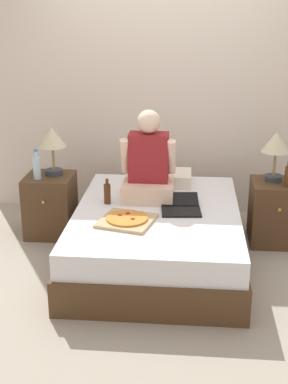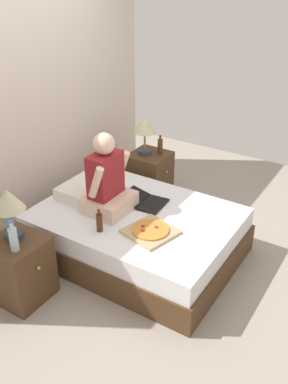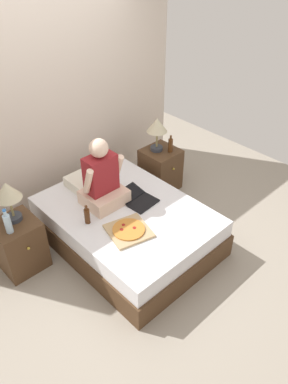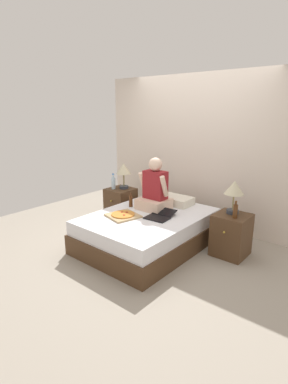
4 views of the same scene
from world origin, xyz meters
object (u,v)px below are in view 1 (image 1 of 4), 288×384
(lamp_on_left_nightstand, at_px, (52,141))
(lamp_on_right_nightstand, at_px, (276,146))
(bed, at_px, (157,236))
(water_bottle, at_px, (37,167))
(nightstand_right, at_px, (275,212))
(beer_bottle_on_bed, at_px, (107,193))
(nightstand_left, at_px, (51,205))
(pizza_box, at_px, (127,220))
(person_seated, at_px, (148,167))
(laptop, at_px, (181,207))
(beer_bottle, at_px, (288,176))

(lamp_on_left_nightstand, relative_size, lamp_on_right_nightstand, 1.00)
(bed, xyz_separation_m, water_bottle, (-1.13, 0.42, 0.46))
(water_bottle, height_order, nightstand_right, water_bottle)
(beer_bottle_on_bed, bearing_deg, lamp_on_right_nightstand, 17.08)
(nightstand_left, relative_size, pizza_box, 1.19)
(lamp_on_left_nightstand, bearing_deg, nightstand_right, -1.40)
(person_seated, bearing_deg, nightstand_left, 166.07)
(laptop, bearing_deg, nightstand_left, 158.34)
(bed, xyz_separation_m, beer_bottle_on_bed, (-0.44, 0.11, 0.33))
(water_bottle, height_order, beer_bottle_on_bed, water_bottle)
(nightstand_right, distance_m, pizza_box, 1.51)
(lamp_on_right_nightstand, bearing_deg, lamp_on_left_nightstand, 180.00)
(beer_bottle, bearing_deg, pizza_box, -152.55)
(lamp_on_left_nightstand, distance_m, nightstand_right, 2.15)
(water_bottle, relative_size, laptop, 0.63)
(laptop, bearing_deg, beer_bottle_on_bed, 171.26)
(bed, bearing_deg, nightstand_right, 25.75)
(lamp_on_left_nightstand, distance_m, beer_bottle_on_bed, 0.80)
(nightstand_left, bearing_deg, lamp_on_left_nightstand, 51.37)
(bed, xyz_separation_m, nightstand_right, (1.05, 0.50, 0.05))
(bed, relative_size, laptop, 4.32)
(beer_bottle, bearing_deg, lamp_on_right_nightstand, 123.69)
(nightstand_right, xyz_separation_m, beer_bottle_on_bed, (-1.48, -0.40, 0.28))
(bed, xyz_separation_m, person_seated, (-0.10, 0.27, 0.53))
(nightstand_right, bearing_deg, bed, -154.25)
(bed, bearing_deg, person_seated, 109.62)
(beer_bottle, xyz_separation_m, person_seated, (-1.21, -0.14, 0.09))
(lamp_on_right_nightstand, xyz_separation_m, laptop, (-0.82, -0.54, -0.41))
(nightstand_left, xyz_separation_m, beer_bottle, (2.16, -0.10, 0.39))
(lamp_on_right_nightstand, height_order, beer_bottle, lamp_on_right_nightstand)
(bed, bearing_deg, beer_bottle_on_bed, 165.96)
(lamp_on_left_nightstand, relative_size, water_bottle, 1.63)
(nightstand_right, xyz_separation_m, beer_bottle, (0.07, -0.10, 0.39))
(beer_bottle, relative_size, pizza_box, 0.47)
(nightstand_left, distance_m, beer_bottle_on_bed, 0.78)
(nightstand_right, bearing_deg, beer_bottle, -54.99)
(bed, height_order, person_seated, person_seated)
(pizza_box, bearing_deg, nightstand_right, 32.09)
(nightstand_left, relative_size, person_seated, 0.74)
(nightstand_left, distance_m, lamp_on_right_nightstand, 2.15)
(lamp_on_left_nightstand, xyz_separation_m, pizza_box, (0.79, -0.84, -0.41))
(lamp_on_left_nightstand, height_order, person_seated, person_seated)
(water_bottle, xyz_separation_m, person_seated, (1.03, -0.15, 0.07))
(bed, distance_m, lamp_on_left_nightstand, 1.33)
(nightstand_left, distance_m, nightstand_right, 2.09)
(pizza_box, bearing_deg, person_seated, 77.43)
(beer_bottle, height_order, beer_bottle_on_bed, beer_bottle)
(nightstand_left, height_order, pizza_box, nightstand_left)
(water_bottle, distance_m, laptop, 1.39)
(nightstand_right, distance_m, person_seated, 1.26)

